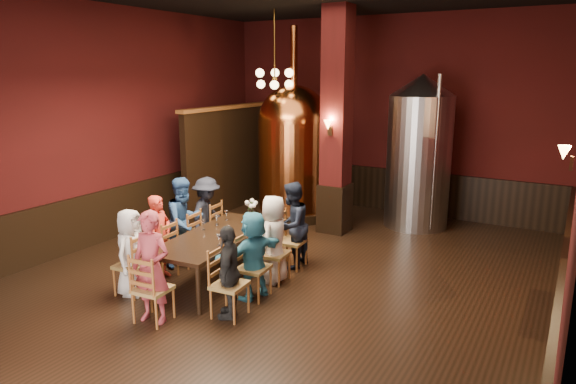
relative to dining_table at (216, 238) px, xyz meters
The scene contains 37 objects.
room 1.84m from the dining_table, 28.97° to the left, with size 10.00×10.02×4.50m.
wainscot_right 4.83m from the dining_table, ahead, with size 0.08×9.90×1.00m, color black.
wainscot_back 5.50m from the dining_table, 81.13° to the left, with size 7.90×0.08×1.00m, color black.
wainscot_left 3.15m from the dining_table, behind, with size 0.08×9.90×1.00m, color black.
column 3.66m from the dining_table, 80.49° to the left, with size 0.58×0.58×4.50m, color #410E0E.
partition 4.39m from the dining_table, 122.66° to the left, with size 0.22×3.50×2.40m, color black.
pendant_cluster 4.25m from the dining_table, 105.78° to the left, with size 0.90×0.90×1.70m, color #A57226, non-canonical shape.
sconce_wall 5.14m from the dining_table, 14.97° to the left, with size 0.20×0.20×0.36m, color black, non-canonical shape.
sconce_column 3.38m from the dining_table, 79.55° to the left, with size 0.20×0.20×0.36m, color black, non-canonical shape.
dining_table is the anchor object (origin of this frame).
chair_0 1.33m from the dining_table, 125.78° to the right, with size 0.46×0.46×0.92m, color #965126, non-canonical shape.
person_0 1.31m from the dining_table, 125.78° to the right, with size 0.64×0.42×1.31m, color silver.
chair_1 0.94m from the dining_table, 154.19° to the right, with size 0.46×0.46×0.92m, color #965126, non-canonical shape.
person_1 0.91m from the dining_table, 154.19° to the right, with size 0.50×0.33×1.37m, color red.
chair_2 0.94m from the dining_table, 163.37° to the left, with size 0.46×0.46×0.92m, color #965126, non-canonical shape.
person_2 0.92m from the dining_table, 163.37° to the left, with size 0.75×0.37×1.53m, color navy.
chair_3 1.33m from the dining_table, 134.95° to the left, with size 0.46×0.46×0.92m, color #965126, non-canonical shape.
person_3 1.31m from the dining_table, 134.95° to the left, with size 0.91×0.52×1.41m, color black.
chair_4 1.33m from the dining_table, 45.05° to the right, with size 0.46×0.46×0.92m, color #965126, non-canonical shape.
person_4 1.31m from the dining_table, 45.05° to the right, with size 0.76×0.31×1.29m, color black.
chair_5 0.94m from the dining_table, 16.63° to the right, with size 0.46×0.46×0.92m, color #965126, non-canonical shape.
person_5 0.91m from the dining_table, 16.63° to the right, with size 1.22×0.39×1.32m, color teal.
chair_6 0.94m from the dining_table, 25.81° to the left, with size 0.46×0.46×0.92m, color #965126, non-canonical shape.
person_6 0.91m from the dining_table, 25.81° to the left, with size 0.68×0.44×1.40m, color silver.
chair_7 1.33m from the dining_table, 54.22° to the left, with size 0.46×0.46×0.92m, color #965126, non-canonical shape.
person_7 1.31m from the dining_table, 54.22° to the left, with size 0.72×0.35×1.47m, color black.
chair_8 1.57m from the dining_table, 85.41° to the right, with size 0.46×0.46×0.92m, color #965126, non-canonical shape.
person_8 1.55m from the dining_table, 85.41° to the right, with size 0.55×0.36×1.52m, color #A43641.
copper_kettle 4.02m from the dining_table, 101.16° to the left, with size 1.78×1.78×4.20m.
steel_vessel 4.95m from the dining_table, 66.94° to the left, with size 1.74×1.74×3.21m.
rose_vase 1.01m from the dining_table, 89.26° to the left, with size 0.22×0.22×0.37m.
wine_glass_0 0.37m from the dining_table, 164.14° to the left, with size 0.07×0.07×0.17m, color white, non-canonical shape.
wine_glass_1 0.58m from the dining_table, 126.65° to the left, with size 0.07×0.07×0.17m, color white, non-canonical shape.
wine_glass_2 0.51m from the dining_table, 126.49° to the left, with size 0.07×0.07×0.17m, color white, non-canonical shape.
wine_glass_3 0.26m from the dining_table, ahead, with size 0.07×0.07×0.17m, color white, non-canonical shape.
wine_glass_4 0.82m from the dining_table, 114.78° to the left, with size 0.07×0.07×0.17m, color white, non-canonical shape.
wine_glass_5 0.55m from the dining_table, 47.81° to the right, with size 0.07×0.07×0.17m, color white, non-canonical shape.
Camera 1 is at (3.97, -6.59, 3.28)m, focal length 32.00 mm.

